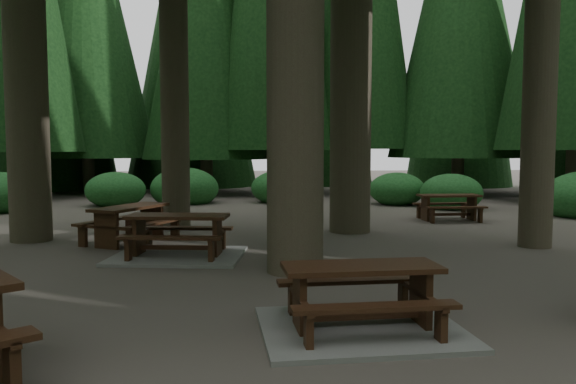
{
  "coord_description": "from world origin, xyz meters",
  "views": [
    {
      "loc": [
        0.02,
        -8.03,
        1.83
      ],
      "look_at": [
        0.8,
        1.48,
        1.1
      ],
      "focal_mm": 35.0,
      "sensor_mm": 36.0,
      "label": 1
    }
  ],
  "objects": [
    {
      "name": "picnic_table_a",
      "position": [
        1.2,
        -2.58,
        0.22
      ],
      "size": [
        2.09,
        1.76,
        0.68
      ],
      "rotation": [
        0.0,
        0.0,
        0.06
      ],
      "color": "gray",
      "rests_on": "ground"
    },
    {
      "name": "picnic_table_c",
      "position": [
        -1.07,
        1.49,
        0.24
      ],
      "size": [
        2.36,
        2.04,
        0.73
      ],
      "rotation": [
        0.0,
        0.0,
        -0.13
      ],
      "color": "gray",
      "rests_on": "ground"
    },
    {
      "name": "picnic_table_b",
      "position": [
        -2.15,
        3.0,
        0.49
      ],
      "size": [
        1.99,
        2.13,
        0.73
      ],
      "rotation": [
        0.0,
        0.0,
        1.09
      ],
      "color": "black",
      "rests_on": "ground"
    },
    {
      "name": "shrub_ring",
      "position": [
        0.7,
        0.75,
        0.4
      ],
      "size": [
        23.86,
        24.64,
        1.49
      ],
      "color": "#1B501D",
      "rests_on": "ground"
    },
    {
      "name": "picnic_table_d",
      "position": [
        5.32,
        5.95,
        0.44
      ],
      "size": [
        1.56,
        1.27,
        0.67
      ],
      "rotation": [
        0.0,
        0.0,
        0.02
      ],
      "color": "black",
      "rests_on": "ground"
    },
    {
      "name": "ground",
      "position": [
        0.0,
        0.0,
        0.0
      ],
      "size": [
        80.0,
        80.0,
        0.0
      ],
      "primitive_type": "plane",
      "color": "#4D463E",
      "rests_on": "ground"
    }
  ]
}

